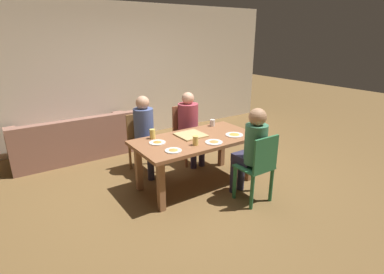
{
  "coord_description": "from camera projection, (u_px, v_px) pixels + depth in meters",
  "views": [
    {
      "loc": [
        -2.28,
        -3.26,
        2.11
      ],
      "look_at": [
        0.0,
        0.1,
        0.71
      ],
      "focal_mm": 28.05,
      "sensor_mm": 36.0,
      "label": 1
    }
  ],
  "objects": [
    {
      "name": "chair_0",
      "position": [
        142.0,
        139.0,
        4.8
      ],
      "size": [
        0.42,
        0.45,
        0.91
      ],
      "color": "#996A3B",
      "rests_on": "ground"
    },
    {
      "name": "ground_plane",
      "position": [
        196.0,
        184.0,
        4.45
      ],
      "size": [
        20.0,
        20.0,
        0.0
      ],
      "primitive_type": "plane",
      "color": "brown"
    },
    {
      "name": "plate_2",
      "position": [
        173.0,
        150.0,
        3.74
      ],
      "size": [
        0.21,
        0.21,
        0.03
      ],
      "color": "white",
      "rests_on": "dining_table"
    },
    {
      "name": "drinking_glass_0",
      "position": [
        152.0,
        134.0,
        4.17
      ],
      "size": [
        0.08,
        0.08,
        0.14
      ],
      "primitive_type": "cylinder",
      "color": "#E4C75A",
      "rests_on": "dining_table"
    },
    {
      "name": "pizza_box_0",
      "position": [
        191.0,
        135.0,
        4.31
      ],
      "size": [
        0.38,
        0.38,
        0.02
      ],
      "color": "tan",
      "rests_on": "dining_table"
    },
    {
      "name": "plate_3",
      "position": [
        214.0,
        142.0,
        4.03
      ],
      "size": [
        0.23,
        0.23,
        0.03
      ],
      "color": "white",
      "rests_on": "dining_table"
    },
    {
      "name": "dining_table",
      "position": [
        196.0,
        144.0,
        4.24
      ],
      "size": [
        1.75,
        0.9,
        0.72
      ],
      "color": "#955E3B",
      "rests_on": "ground"
    },
    {
      "name": "person_1",
      "position": [
        252.0,
        147.0,
        3.85
      ],
      "size": [
        0.28,
        0.49,
        1.26
      ],
      "color": "#2F2C43",
      "rests_on": "ground"
    },
    {
      "name": "plate_0",
      "position": [
        157.0,
        142.0,
        4.02
      ],
      "size": [
        0.22,
        0.22,
        0.03
      ],
      "color": "white",
      "rests_on": "dining_table"
    },
    {
      "name": "back_wall",
      "position": [
        120.0,
        73.0,
        6.13
      ],
      "size": [
        7.45,
        0.12,
        2.71
      ],
      "primitive_type": "cube",
      "color": "beige",
      "rests_on": "ground"
    },
    {
      "name": "chair_2",
      "position": [
        185.0,
        132.0,
        5.15
      ],
      "size": [
        0.38,
        0.42,
        0.96
      ],
      "color": "#9C5C3A",
      "rests_on": "ground"
    },
    {
      "name": "person_2",
      "position": [
        190.0,
        122.0,
        4.98
      ],
      "size": [
        0.34,
        0.5,
        1.22
      ],
      "color": "#332D4C",
      "rests_on": "ground"
    },
    {
      "name": "plate_1",
      "position": [
        234.0,
        135.0,
        4.33
      ],
      "size": [
        0.25,
        0.25,
        0.03
      ],
      "color": "white",
      "rests_on": "dining_table"
    },
    {
      "name": "chair_1",
      "position": [
        258.0,
        168.0,
        3.82
      ],
      "size": [
        0.42,
        0.39,
        0.93
      ],
      "color": "#2C6D41",
      "rests_on": "ground"
    },
    {
      "name": "couch",
      "position": [
        76.0,
        141.0,
        5.38
      ],
      "size": [
        2.11,
        0.85,
        0.77
      ],
      "color": "#966655",
      "rests_on": "ground"
    },
    {
      "name": "person_0",
      "position": [
        146.0,
        129.0,
        4.61
      ],
      "size": [
        0.3,
        0.54,
        1.23
      ],
      "color": "#2E2E46",
      "rests_on": "ground"
    },
    {
      "name": "drinking_glass_1",
      "position": [
        196.0,
        141.0,
        3.93
      ],
      "size": [
        0.08,
        0.08,
        0.13
      ],
      "primitive_type": "cylinder",
      "color": "#E6C761",
      "rests_on": "dining_table"
    },
    {
      "name": "drinking_glass_2",
      "position": [
        212.0,
        123.0,
        4.75
      ],
      "size": [
        0.08,
        0.08,
        0.1
      ],
      "primitive_type": "cylinder",
      "color": "silver",
      "rests_on": "dining_table"
    }
  ]
}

